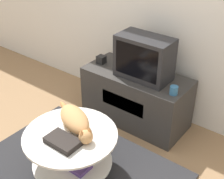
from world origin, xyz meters
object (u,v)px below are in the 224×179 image
(tv, at_px, (144,58))
(speaker, at_px, (101,60))
(cat, at_px, (75,120))
(dvd_box, at_px, (63,141))

(tv, distance_m, speaker, 0.54)
(speaker, xyz_separation_m, cat, (0.43, -0.86, -0.09))
(tv, xyz_separation_m, dvd_box, (-0.02, -1.08, -0.30))
(speaker, relative_size, dvd_box, 0.31)
(speaker, relative_size, cat, 0.14)
(dvd_box, distance_m, cat, 0.22)
(tv, relative_size, speaker, 6.44)
(tv, bearing_deg, dvd_box, -91.15)
(tv, relative_size, cat, 0.90)
(dvd_box, bearing_deg, tv, 88.85)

